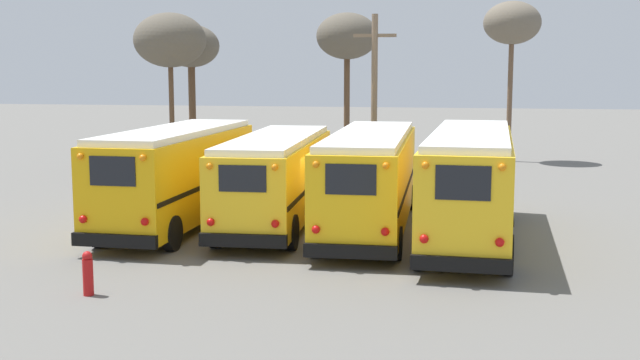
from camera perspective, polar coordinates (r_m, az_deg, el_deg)
The scene contains 11 objects.
ground_plane at distance 25.20m, azimuth -0.22°, elevation -3.85°, with size 160.00×160.00×0.00m, color #66635E.
school_bus_0 at distance 26.44m, azimuth -10.13°, elevation 0.45°, with size 2.67×9.48×3.23m.
school_bus_1 at distance 26.30m, azimuth -3.14°, elevation 0.24°, with size 2.85×9.89×2.97m.
school_bus_2 at distance 25.53m, azimuth 3.58°, elevation 0.18°, with size 2.67×10.58×3.15m.
school_bus_3 at distance 24.34m, azimuth 10.62°, elevation -0.11°, with size 2.83×10.63×3.31m.
utility_pole at distance 33.96m, azimuth 3.88°, elevation 5.79°, with size 1.80×0.26×7.38m.
bare_tree_0 at distance 41.95m, azimuth 1.94°, elevation 10.08°, with size 3.18×3.18×7.97m.
bare_tree_1 at distance 39.65m, azimuth -10.62°, elevation 9.70°, with size 3.47×3.47×7.77m.
bare_tree_2 at distance 45.50m, azimuth 13.51°, elevation 10.70°, with size 3.11×3.11×8.74m.
bare_tree_3 at distance 42.78m, azimuth -9.16°, elevation 9.22°, with size 2.95×2.95×7.39m.
fire_hydrant at distance 19.18m, azimuth -16.18°, elevation -6.38°, with size 0.24×0.24×1.03m.
Camera 1 is at (4.44, -24.26, 5.19)m, focal length 45.00 mm.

